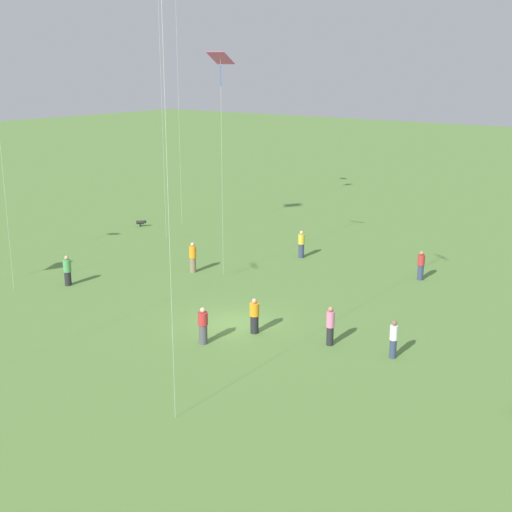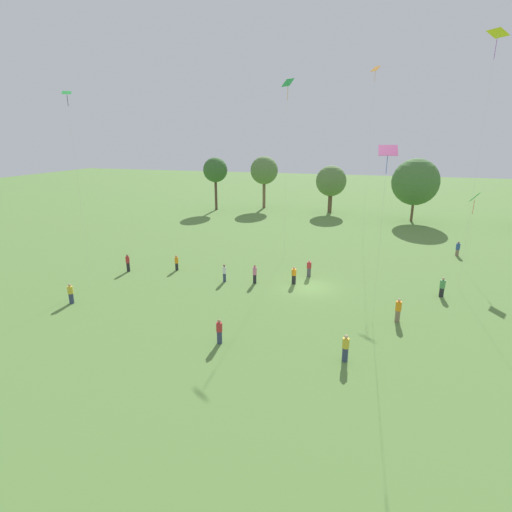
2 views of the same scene
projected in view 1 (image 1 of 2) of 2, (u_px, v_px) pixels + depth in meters
name	position (u px, v px, depth m)	size (l,w,h in m)	color
ground_plane	(235.00, 324.00, 35.21)	(240.00, 240.00, 0.00)	#5B843D
person_0	(421.00, 266.00, 42.09)	(0.58, 0.58, 1.77)	#333D5B
person_1	(330.00, 326.00, 32.32)	(0.51, 0.51, 1.86)	#232328
person_2	(193.00, 258.00, 43.61)	(0.62, 0.62, 1.89)	#847056
person_3	(67.00, 271.00, 41.05)	(0.55, 0.55, 1.77)	#232328
person_4	(394.00, 339.00, 30.92)	(0.48, 0.48, 1.75)	#333D5B
person_7	(203.00, 326.00, 32.49)	(0.61, 0.61, 1.75)	#4C4C51
person_9	(301.00, 244.00, 46.89)	(0.45, 0.45, 1.82)	#333D5B
person_10	(254.00, 316.00, 33.79)	(0.65, 0.65, 1.73)	#232328
kite_0	(221.00, 64.00, 40.10)	(1.31, 1.15, 13.06)	#E54C99
dog_0	(141.00, 222.00, 55.93)	(0.71, 0.68, 0.51)	black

